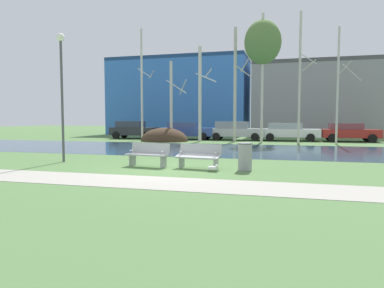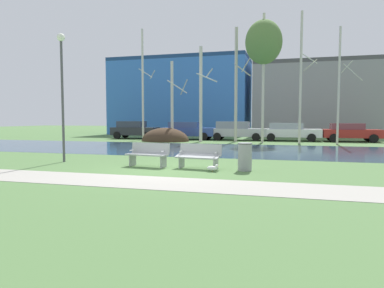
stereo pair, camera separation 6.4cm
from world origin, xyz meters
TOP-DOWN VIEW (x-y plane):
  - ground_plane at (0.00, 10.00)m, footprint 120.00×120.00m
  - paved_path_strip at (0.00, -2.35)m, footprint 60.00×1.90m
  - river_band at (0.00, 8.48)m, footprint 80.00×8.83m
  - soil_mound at (-5.38, 14.77)m, footprint 3.83×2.91m
  - bench_left at (-0.96, 0.68)m, footprint 1.66×0.77m
  - bench_right at (0.98, 0.68)m, footprint 1.66×0.77m
  - trash_bin at (2.63, 0.59)m, footprint 0.50×0.50m
  - seagull at (1.63, 0.03)m, footprint 0.43×0.16m
  - streetlamp at (-4.85, 1.07)m, footprint 0.32×0.32m
  - birch_far_left at (-7.70, 15.83)m, footprint 1.26×2.06m
  - birch_left at (-4.83, 15.02)m, footprint 1.44×2.58m
  - birch_center_left at (-2.50, 14.98)m, footprint 1.44×2.27m
  - birch_center at (0.08, 15.92)m, footprint 1.28×2.28m
  - birch_center_right at (2.17, 15.24)m, footprint 2.69×2.69m
  - birch_right at (4.83, 14.97)m, footprint 1.20×2.18m
  - birch_far_right at (7.35, 14.61)m, footprint 1.56×2.30m
  - parked_van_nearest_dark at (-9.39, 17.63)m, footprint 4.15×1.98m
  - parked_sedan_second_blue at (-4.32, 17.62)m, footprint 4.61×2.08m
  - parked_hatch_third_silver at (-0.16, 17.79)m, footprint 4.79×2.04m
  - parked_wagon_fourth_white at (4.14, 17.94)m, footprint 4.67×2.13m
  - parked_suv_fifth_red at (8.66, 18.07)m, footprint 4.23×2.13m
  - building_blue_store at (-8.15, 27.90)m, footprint 15.65×6.89m
  - building_grey_warehouse at (6.75, 27.79)m, footprint 12.66×6.23m

SIDE VIEW (x-z plane):
  - ground_plane at x=0.00m, z-range 0.00..0.00m
  - soil_mound at x=-5.38m, z-range -1.07..1.07m
  - river_band at x=0.00m, z-range 0.00..0.01m
  - paved_path_strip at x=0.00m, z-range 0.00..0.01m
  - seagull at x=1.63m, z-range 0.00..0.26m
  - bench_left at x=-0.96m, z-range 0.04..0.91m
  - bench_right at x=0.98m, z-range 0.04..0.91m
  - trash_bin at x=2.63m, z-range 0.02..0.97m
  - parked_suv_fifth_red at x=8.66m, z-range 0.05..1.48m
  - parked_wagon_fourth_white at x=4.14m, z-range 0.05..1.49m
  - parked_sedan_second_blue at x=-4.32m, z-range 0.04..1.55m
  - parked_hatch_third_silver at x=-0.16m, z-range 0.03..1.59m
  - parked_van_nearest_dark at x=-9.39m, z-range 0.03..1.60m
  - birch_left at x=-4.83m, z-range 0.08..6.37m
  - streetlamp at x=-4.85m, z-range 0.89..6.09m
  - birch_center_left at x=-2.50m, z-range 0.07..7.37m
  - building_grey_warehouse at x=6.75m, z-range 0.00..7.67m
  - birch_far_right at x=7.35m, z-range 0.05..8.09m
  - building_blue_store at x=-8.15m, z-range 0.00..8.67m
  - birch_center at x=0.08m, z-range 0.06..8.85m
  - birch_far_left at x=-7.70m, z-range 0.03..9.20m
  - birch_right at x=4.83m, z-range 0.04..9.40m
  - birch_center_right at x=2.17m, z-range 2.62..12.11m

